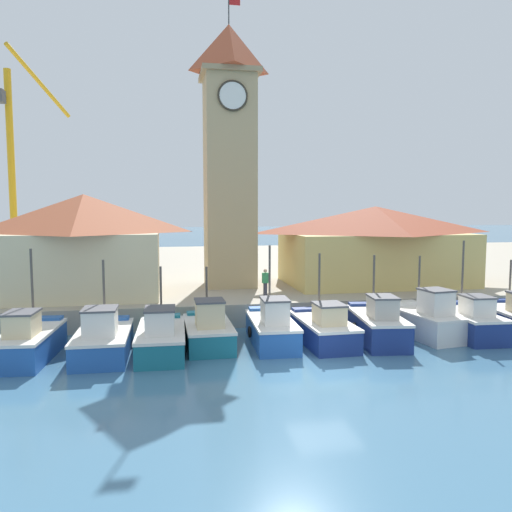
{
  "coord_description": "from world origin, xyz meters",
  "views": [
    {
      "loc": [
        -5.78,
        -17.38,
        6.1
      ],
      "look_at": [
        -0.87,
        9.46,
        3.5
      ],
      "focal_mm": 35.0,
      "sensor_mm": 36.0,
      "label": 1
    }
  ],
  "objects_px": {
    "fishing_boat_left_inner": "(161,337)",
    "port_crane_near": "(15,189)",
    "fishing_boat_right_outer": "(426,320)",
    "fishing_boat_far_left": "(29,341)",
    "fishing_boat_center": "(272,328)",
    "dock_worker_near_tower": "(265,283)",
    "fishing_boat_left_outer": "(103,339)",
    "fishing_boat_right_inner": "(377,324)",
    "fishing_boat_mid_right": "(323,328)",
    "warehouse_right": "(375,244)",
    "fishing_boat_far_right": "(467,321)",
    "fishing_boat_mid_left": "(208,330)",
    "clock_tower": "(229,151)",
    "warehouse_left": "(85,244)"
  },
  "relations": [
    {
      "from": "fishing_boat_center",
      "to": "dock_worker_near_tower",
      "type": "bearing_deg",
      "value": 82.05
    },
    {
      "from": "fishing_boat_left_inner",
      "to": "fishing_boat_mid_left",
      "type": "bearing_deg",
      "value": 20.91
    },
    {
      "from": "fishing_boat_right_inner",
      "to": "fishing_boat_right_outer",
      "type": "relative_size",
      "value": 1.07
    },
    {
      "from": "fishing_boat_left_outer",
      "to": "fishing_boat_center",
      "type": "relative_size",
      "value": 0.97
    },
    {
      "from": "fishing_boat_left_outer",
      "to": "clock_tower",
      "type": "height_order",
      "value": "clock_tower"
    },
    {
      "from": "fishing_boat_right_outer",
      "to": "fishing_boat_far_left",
      "type": "bearing_deg",
      "value": -178.33
    },
    {
      "from": "fishing_boat_far_right",
      "to": "dock_worker_near_tower",
      "type": "relative_size",
      "value": 2.82
    },
    {
      "from": "fishing_boat_far_right",
      "to": "warehouse_left",
      "type": "relative_size",
      "value": 0.54
    },
    {
      "from": "fishing_boat_mid_right",
      "to": "warehouse_right",
      "type": "bearing_deg",
      "value": 54.98
    },
    {
      "from": "fishing_boat_left_inner",
      "to": "fishing_boat_far_left",
      "type": "bearing_deg",
      "value": 178.47
    },
    {
      "from": "fishing_boat_right_inner",
      "to": "fishing_boat_far_right",
      "type": "relative_size",
      "value": 1.08
    },
    {
      "from": "fishing_boat_right_inner",
      "to": "clock_tower",
      "type": "relative_size",
      "value": 0.28
    },
    {
      "from": "fishing_boat_mid_left",
      "to": "fishing_boat_left_inner",
      "type": "bearing_deg",
      "value": -159.09
    },
    {
      "from": "warehouse_left",
      "to": "clock_tower",
      "type": "bearing_deg",
      "value": 16.17
    },
    {
      "from": "warehouse_left",
      "to": "port_crane_near",
      "type": "bearing_deg",
      "value": 116.39
    },
    {
      "from": "fishing_boat_center",
      "to": "warehouse_left",
      "type": "relative_size",
      "value": 0.57
    },
    {
      "from": "fishing_boat_left_outer",
      "to": "warehouse_right",
      "type": "bearing_deg",
      "value": 30.72
    },
    {
      "from": "fishing_boat_far_right",
      "to": "clock_tower",
      "type": "relative_size",
      "value": 0.26
    },
    {
      "from": "fishing_boat_left_outer",
      "to": "dock_worker_near_tower",
      "type": "xyz_separation_m",
      "value": [
        7.94,
        5.43,
        1.33
      ]
    },
    {
      "from": "fishing_boat_right_outer",
      "to": "port_crane_near",
      "type": "distance_m",
      "value": 34.06
    },
    {
      "from": "fishing_boat_center",
      "to": "fishing_boat_right_inner",
      "type": "height_order",
      "value": "fishing_boat_center"
    },
    {
      "from": "fishing_boat_far_left",
      "to": "warehouse_left",
      "type": "bearing_deg",
      "value": 81.94
    },
    {
      "from": "warehouse_right",
      "to": "port_crane_near",
      "type": "relative_size",
      "value": 0.65
    },
    {
      "from": "fishing_boat_left_outer",
      "to": "dock_worker_near_tower",
      "type": "distance_m",
      "value": 9.71
    },
    {
      "from": "fishing_boat_center",
      "to": "fishing_boat_right_outer",
      "type": "xyz_separation_m",
      "value": [
        7.56,
        0.05,
        0.05
      ]
    },
    {
      "from": "fishing_boat_left_inner",
      "to": "clock_tower",
      "type": "bearing_deg",
      "value": 67.51
    },
    {
      "from": "fishing_boat_far_left",
      "to": "fishing_boat_right_outer",
      "type": "bearing_deg",
      "value": 1.67
    },
    {
      "from": "fishing_boat_far_left",
      "to": "fishing_boat_center",
      "type": "relative_size",
      "value": 0.98
    },
    {
      "from": "fishing_boat_right_inner",
      "to": "fishing_boat_left_inner",
      "type": "bearing_deg",
      "value": -178.92
    },
    {
      "from": "dock_worker_near_tower",
      "to": "fishing_boat_far_right",
      "type": "bearing_deg",
      "value": -30.7
    },
    {
      "from": "fishing_boat_mid_right",
      "to": "dock_worker_near_tower",
      "type": "distance_m",
      "value": 5.57
    },
    {
      "from": "fishing_boat_right_inner",
      "to": "fishing_boat_mid_right",
      "type": "bearing_deg",
      "value": 176.84
    },
    {
      "from": "fishing_boat_left_outer",
      "to": "fishing_boat_left_inner",
      "type": "distance_m",
      "value": 2.35
    },
    {
      "from": "fishing_boat_right_outer",
      "to": "warehouse_left",
      "type": "relative_size",
      "value": 0.55
    },
    {
      "from": "fishing_boat_mid_left",
      "to": "warehouse_left",
      "type": "height_order",
      "value": "warehouse_left"
    },
    {
      "from": "fishing_boat_far_right",
      "to": "fishing_boat_mid_right",
      "type": "bearing_deg",
      "value": 179.32
    },
    {
      "from": "fishing_boat_center",
      "to": "port_crane_near",
      "type": "bearing_deg",
      "value": 126.29
    },
    {
      "from": "fishing_boat_left_inner",
      "to": "fishing_boat_right_inner",
      "type": "distance_m",
      "value": 9.76
    },
    {
      "from": "fishing_boat_left_outer",
      "to": "dock_worker_near_tower",
      "type": "bearing_deg",
      "value": 34.38
    },
    {
      "from": "clock_tower",
      "to": "fishing_boat_left_inner",
      "type": "bearing_deg",
      "value": -112.49
    },
    {
      "from": "fishing_boat_left_inner",
      "to": "port_crane_near",
      "type": "height_order",
      "value": "port_crane_near"
    },
    {
      "from": "fishing_boat_far_left",
      "to": "port_crane_near",
      "type": "relative_size",
      "value": 0.26
    },
    {
      "from": "fishing_boat_mid_left",
      "to": "fishing_boat_far_left",
      "type": "bearing_deg",
      "value": -174.96
    },
    {
      "from": "fishing_boat_left_outer",
      "to": "fishing_boat_far_right",
      "type": "relative_size",
      "value": 1.01
    },
    {
      "from": "warehouse_left",
      "to": "port_crane_near",
      "type": "relative_size",
      "value": 0.46
    },
    {
      "from": "fishing_boat_right_inner",
      "to": "fishing_boat_far_left",
      "type": "bearing_deg",
      "value": -179.84
    },
    {
      "from": "fishing_boat_left_inner",
      "to": "fishing_boat_mid_left",
      "type": "relative_size",
      "value": 1.13
    },
    {
      "from": "fishing_boat_right_inner",
      "to": "clock_tower",
      "type": "bearing_deg",
      "value": 118.38
    },
    {
      "from": "fishing_boat_center",
      "to": "dock_worker_near_tower",
      "type": "height_order",
      "value": "fishing_boat_center"
    },
    {
      "from": "port_crane_near",
      "to": "dock_worker_near_tower",
      "type": "relative_size",
      "value": 11.23
    }
  ]
}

